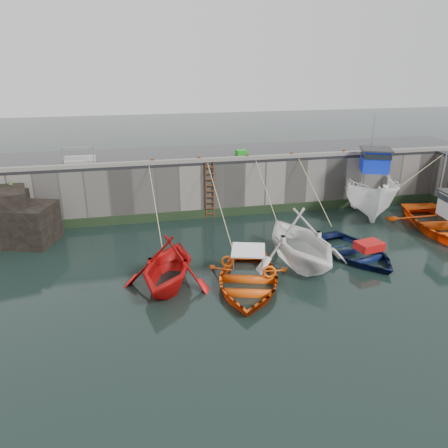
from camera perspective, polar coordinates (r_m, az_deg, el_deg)
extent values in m
plane|color=black|center=(16.51, 11.86, -10.24)|extent=(120.00, 120.00, 0.00)
cube|color=slate|center=(26.92, 1.29, 5.97)|extent=(30.00, 5.00, 3.00)
cube|color=black|center=(26.56, 1.32, 9.27)|extent=(30.00, 5.00, 0.16)
cube|color=slate|center=(24.30, 2.66, 8.59)|extent=(30.00, 0.30, 0.20)
cube|color=black|center=(24.93, 2.66, 1.73)|extent=(30.00, 0.08, 0.50)
cube|color=black|center=(22.96, -24.25, -0.02)|extent=(2.96, 2.83, 1.90)
cube|color=black|center=(24.23, -26.13, 1.23)|extent=(2.01, 1.83, 2.30)
cone|color=#2D591E|center=(22.61, -25.35, 1.48)|extent=(0.44, 0.44, 0.45)
cone|color=#2D591E|center=(23.98, -26.10, 4.64)|extent=(0.44, 0.44, 0.45)
cylinder|color=#3F1E0F|center=(24.01, -2.39, 4.36)|extent=(0.07, 0.07, 3.20)
cylinder|color=#3F1E0F|center=(24.09, -1.36, 4.43)|extent=(0.07, 0.07, 3.20)
cube|color=#3F1E0F|center=(24.45, -1.83, 1.35)|extent=(0.44, 0.06, 0.05)
cube|color=#3F1E0F|center=(24.34, -1.84, 2.08)|extent=(0.44, 0.06, 0.05)
cube|color=#3F1E0F|center=(24.24, -1.85, 2.82)|extent=(0.44, 0.06, 0.05)
cube|color=#3F1E0F|center=(24.14, -1.86, 3.56)|extent=(0.44, 0.06, 0.05)
cube|color=#3F1E0F|center=(24.04, -1.87, 4.31)|extent=(0.44, 0.06, 0.05)
cube|color=#3F1E0F|center=(23.95, -1.87, 5.07)|extent=(0.44, 0.06, 0.05)
cube|color=#3F1E0F|center=(23.86, -1.88, 5.83)|extent=(0.44, 0.06, 0.05)
cube|color=#3F1E0F|center=(23.78, -1.89, 6.60)|extent=(0.44, 0.06, 0.05)
cube|color=#3F1E0F|center=(23.70, -1.90, 7.37)|extent=(0.44, 0.06, 0.05)
imported|color=red|center=(17.63, -7.27, -7.80)|extent=(4.95, 5.32, 2.28)
imported|color=#D94A0B|center=(17.39, 3.07, -8.08)|extent=(4.91, 5.86, 1.04)
imported|color=white|center=(19.52, 9.75, -4.97)|extent=(4.93, 5.57, 2.73)
imported|color=#091238|center=(20.73, 16.75, -4.02)|extent=(4.08, 5.13, 0.95)
imported|color=white|center=(26.87, 18.43, 3.92)|extent=(5.35, 7.87, 2.85)
cube|color=#0D26CD|center=(25.81, 19.12, 7.83)|extent=(1.86, 1.92, 1.20)
cube|color=black|center=(25.74, 19.21, 8.59)|extent=(1.94, 2.00, 0.28)
cube|color=#262628|center=(25.69, 19.28, 9.22)|extent=(2.12, 2.18, 0.08)
cylinder|color=#A5A8AD|center=(27.39, 18.78, 10.49)|extent=(0.08, 0.08, 3.00)
imported|color=#FE510D|center=(25.16, 27.18, -0.24)|extent=(5.62, 7.25, 1.38)
cylinder|color=#A5A8AD|center=(25.52, 26.62, 5.32)|extent=(0.08, 0.08, 3.00)
cube|color=#1B911A|center=(25.64, 2.27, 9.34)|extent=(0.68, 0.54, 0.28)
cylinder|color=#A5A8AD|center=(24.04, -20.29, 8.18)|extent=(0.05, 0.05, 1.00)
cylinder|color=#A5A8AD|center=(23.89, -16.70, 8.52)|extent=(0.05, 0.05, 1.00)
cylinder|color=#A5A8AD|center=(23.87, -18.62, 9.43)|extent=(1.50, 0.05, 0.05)
cube|color=gray|center=(24.53, -18.29, 7.66)|extent=(1.60, 0.35, 0.18)
cube|color=gray|center=(24.83, -18.28, 8.24)|extent=(1.60, 0.35, 0.18)
cylinder|color=#3F1E0F|center=(23.60, -9.32, 8.07)|extent=(0.18, 0.18, 0.28)
cylinder|color=#3F1E0F|center=(23.86, -3.27, 8.45)|extent=(0.18, 0.18, 0.28)
cylinder|color=#3F1E0F|center=(24.44, 3.06, 8.75)|extent=(0.18, 0.18, 0.28)
cylinder|color=#3F1E0F|center=(25.25, 8.82, 8.93)|extent=(0.18, 0.18, 0.28)
cylinder|color=#3F1E0F|center=(26.57, 15.36, 9.03)|extent=(0.18, 0.18, 0.28)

